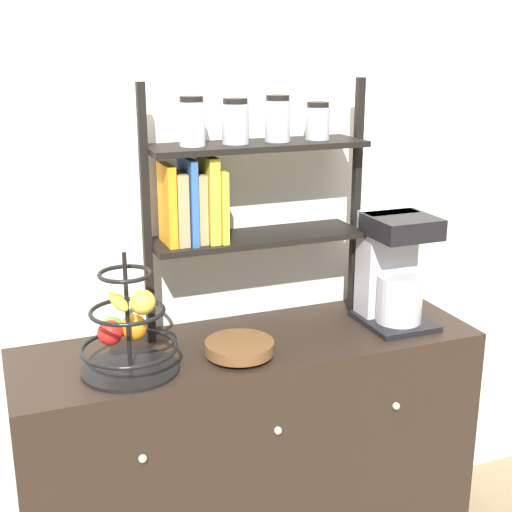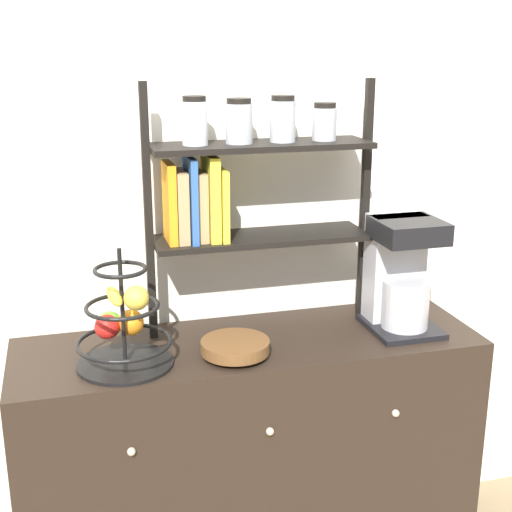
{
  "view_description": "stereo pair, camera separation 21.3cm",
  "coord_description": "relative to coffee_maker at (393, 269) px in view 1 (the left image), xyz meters",
  "views": [
    {
      "loc": [
        -0.73,
        -1.68,
        1.74
      ],
      "look_at": [
        0.02,
        0.22,
        1.13
      ],
      "focal_mm": 50.0,
      "sensor_mm": 36.0,
      "label": 1
    },
    {
      "loc": [
        -0.52,
        -1.75,
        1.74
      ],
      "look_at": [
        0.02,
        0.22,
        1.13
      ],
      "focal_mm": 50.0,
      "sensor_mm": 36.0,
      "label": 2
    }
  ],
  "objects": [
    {
      "name": "sideboard",
      "position": [
        -0.5,
        0.01,
        -0.61
      ],
      "size": [
        1.44,
        0.46,
        0.85
      ],
      "color": "black",
      "rests_on": "ground_plane"
    },
    {
      "name": "wall_back",
      "position": [
        -0.5,
        0.28,
        0.27
      ],
      "size": [
        7.0,
        0.05,
        2.6
      ],
      "primitive_type": "cube",
      "color": "silver",
      "rests_on": "ground_plane"
    },
    {
      "name": "coffee_maker",
      "position": [
        0.0,
        0.0,
        0.0
      ],
      "size": [
        0.21,
        0.24,
        0.37
      ],
      "color": "black",
      "rests_on": "sideboard"
    },
    {
      "name": "wooden_bowl",
      "position": [
        -0.57,
        -0.08,
        -0.15
      ],
      "size": [
        0.2,
        0.2,
        0.05
      ],
      "color": "brown",
      "rests_on": "sideboard"
    },
    {
      "name": "fruit_stand",
      "position": [
        -0.89,
        -0.05,
        -0.07
      ],
      "size": [
        0.28,
        0.28,
        0.35
      ],
      "color": "black",
      "rests_on": "sideboard"
    },
    {
      "name": "shelf_hutch",
      "position": [
        -0.51,
        0.13,
        0.3
      ],
      "size": [
        0.73,
        0.2,
        0.78
      ],
      "color": "black",
      "rests_on": "sideboard"
    }
  ]
}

